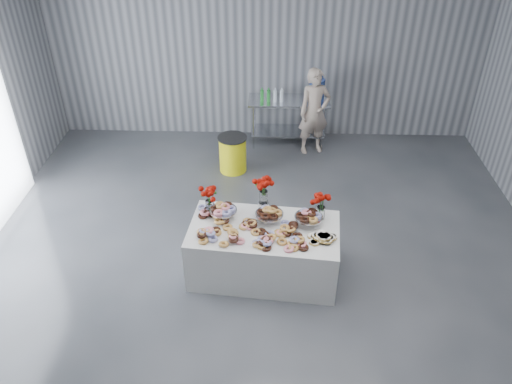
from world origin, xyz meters
TOP-DOWN VIEW (x-y plane):
  - ground at (0.00, 0.00)m, footprint 9.00×9.00m
  - room_walls at (-0.27, 0.07)m, footprint 8.04×9.04m
  - display_table at (0.05, 0.46)m, footprint 1.99×1.18m
  - prep_table at (0.44, 4.10)m, footprint 1.50×0.60m
  - donut_mounds at (0.05, 0.41)m, footprint 1.87×0.97m
  - cake_stand_left at (-0.48, 0.66)m, footprint 0.36×0.36m
  - cake_stand_mid at (0.12, 0.61)m, footprint 0.36×0.36m
  - cake_stand_right at (0.61, 0.56)m, footprint 0.36×0.36m
  - danish_pile at (0.78, 0.24)m, footprint 0.48×0.48m
  - bouquet_left at (-0.67, 0.78)m, footprint 0.26×0.26m
  - bouquet_right at (0.78, 0.69)m, footprint 0.26×0.26m
  - bouquet_center at (0.04, 0.81)m, footprint 0.26×0.26m
  - water_jug at (0.94, 4.10)m, footprint 0.28×0.28m
  - drink_bottles at (0.12, 4.00)m, footprint 0.54×0.08m
  - person at (0.90, 3.80)m, footprint 0.67×0.54m
  - trash_barrel at (-0.54, 3.06)m, footprint 0.51×0.51m

SIDE VIEW (x-z plane):
  - ground at x=0.00m, z-range 0.00..0.00m
  - trash_barrel at x=-0.54m, z-range 0.00..0.66m
  - display_table at x=0.05m, z-range 0.00..0.75m
  - prep_table at x=0.44m, z-range 0.17..1.07m
  - donut_mounds at x=0.05m, z-range 0.75..0.84m
  - person at x=0.90m, z-range 0.00..1.60m
  - danish_pile at x=0.78m, z-range 0.75..0.86m
  - cake_stand_left at x=-0.48m, z-range 0.80..0.98m
  - cake_stand_mid at x=0.12m, z-range 0.80..0.98m
  - cake_stand_right at x=0.61m, z-range 0.80..0.98m
  - drink_bottles at x=0.12m, z-range 0.90..1.17m
  - bouquet_left at x=-0.67m, z-range 0.84..1.26m
  - bouquet_right at x=0.78m, z-range 0.84..1.26m
  - bouquet_center at x=0.04m, z-range 0.84..1.41m
  - water_jug at x=0.94m, z-range 0.87..1.43m
  - room_walls at x=-0.27m, z-range 0.63..4.65m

